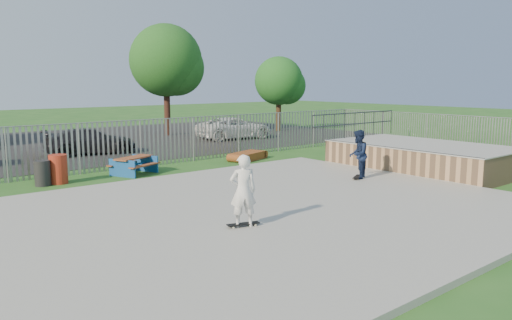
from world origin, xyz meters
TOP-DOWN VIEW (x-y plane):
  - ground at (0.00, 0.00)m, footprint 120.00×120.00m
  - concrete_slab at (0.00, 0.00)m, footprint 15.00×12.00m
  - quarter_pipe at (9.50, 1.04)m, footprint 5.50×7.05m
  - fence at (1.00, 4.59)m, footprint 26.04×16.02m
  - picnic_table at (0.03, 7.68)m, footprint 2.02×1.88m
  - funbox at (5.73, 7.70)m, footprint 2.00×1.42m
  - trash_bin_red at (-2.85, 7.69)m, footprint 0.62×0.62m
  - trash_bin_grey at (-3.41, 7.66)m, footprint 0.53×0.53m
  - parking_lot at (0.00, 19.00)m, footprint 40.00×18.00m
  - car_dark at (0.79, 14.07)m, footprint 4.67×2.56m
  - car_white at (10.42, 14.95)m, footprint 5.11×2.85m
  - tree_mid at (8.21, 19.52)m, footprint 4.78×4.78m
  - tree_right at (16.05, 17.07)m, footprint 3.51×3.51m
  - skateboard_a at (5.49, 1.08)m, footprint 0.80×0.55m
  - skateboard_b at (-1.38, -1.07)m, footprint 0.82×0.42m
  - skater_navy at (5.49, 1.08)m, footprint 1.06×0.98m
  - skater_white at (-1.38, -1.07)m, footprint 0.76×0.66m

SIDE VIEW (x-z plane):
  - ground at x=0.00m, z-range 0.00..0.00m
  - parking_lot at x=0.00m, z-range 0.00..0.02m
  - concrete_slab at x=0.00m, z-range 0.00..0.15m
  - funbox at x=5.73m, z-range 0.00..0.36m
  - skateboard_a at x=5.49m, z-range 0.15..0.23m
  - skateboard_b at x=-1.38m, z-range 0.15..0.23m
  - picnic_table at x=0.03m, z-range 0.01..0.69m
  - trash_bin_grey at x=-3.41m, z-range 0.00..0.89m
  - trash_bin_red at x=-2.85m, z-range 0.00..1.04m
  - quarter_pipe at x=9.50m, z-range -0.54..1.65m
  - car_dark at x=0.79m, z-range 0.02..1.30m
  - car_white at x=10.42m, z-range 0.02..1.37m
  - fence at x=1.00m, z-range 0.00..2.00m
  - skater_navy at x=5.49m, z-range 0.15..1.90m
  - skater_white at x=-1.38m, z-range 0.15..1.90m
  - tree_right at x=16.05m, z-range 0.93..6.34m
  - tree_mid at x=8.21m, z-range 1.28..8.65m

